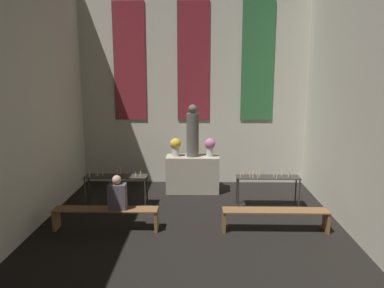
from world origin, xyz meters
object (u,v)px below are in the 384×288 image
Objects in this scene: statue at (193,133)px; person_seated at (117,194)px; altar at (193,174)px; flower_vase_left at (175,146)px; pew_back_right at (275,215)px; candle_rack_left at (116,179)px; flower_vase_right at (210,146)px; candle_rack_right at (268,180)px; pew_back_left at (106,214)px.

person_seated is (-1.50, -2.58, -0.88)m from statue.
flower_vase_left is (-0.46, -0.00, 0.78)m from altar.
pew_back_right is at bearing -49.40° from flower_vase_left.
person_seated is (-1.50, -2.58, 0.27)m from altar.
altar is 1.02× the size of statue.
flower_vase_right is at bearing 26.32° from candle_rack_left.
person_seated is (-3.33, -1.44, 0.10)m from candle_rack_right.
altar is 2.18m from candle_rack_left.
pew_back_left is at bearing -124.12° from altar.
flower_vase_left is 3.03m from pew_back_left.
flower_vase_right is 3.53m from pew_back_left.
altar is 0.94× the size of candle_rack_left.
flower_vase_right reaches higher than pew_back_left.
flower_vase_right is (0.46, -0.00, 0.78)m from altar.
pew_back_right is at bearing -63.53° from flower_vase_right.
candle_rack_left is (-1.38, -1.14, -0.61)m from flower_vase_left.
flower_vase_left reaches higher than person_seated.
altar reaches higher than candle_rack_right.
pew_back_left is at bearing -124.12° from statue.
altar is 2.00× the size of person_seated.
altar reaches higher than pew_back_left.
flower_vase_right is 1.89m from candle_rack_right.
statue is (0.00, 0.00, 1.14)m from altar.
pew_back_left is at bearing -130.60° from flower_vase_right.
flower_vase_left reaches higher than candle_rack_right.
statue is 0.59m from flower_vase_right.
person_seated is (-1.03, -2.58, -0.52)m from flower_vase_left.
altar is at bearing 124.12° from pew_back_right.
flower_vase_left is at bearing -180.00° from altar.
flower_vase_left is (-0.46, -0.00, -0.36)m from statue.
candle_rack_right is (3.68, -0.00, 0.00)m from candle_rack_left.
candle_rack_right is at bearing -26.49° from flower_vase_left.
candle_rack_left reaches higher than pew_back_right.
candle_rack_right is (1.37, -1.15, -0.61)m from flower_vase_right.
candle_rack_right is 3.63m from person_seated.
person_seated is (-3.25, -0.00, 0.43)m from pew_back_right.
person_seated reaches higher than pew_back_left.
statue is at bearing 0.00° from altar.
flower_vase_right reaches higher than candle_rack_right.
candle_rack_right reaches higher than pew_back_right.
person_seated reaches higher than pew_back_right.
pew_back_left is 3.50m from pew_back_right.
flower_vase_left reaches higher than pew_back_right.
candle_rack_left reaches higher than candle_rack_right.
altar is 2.17m from candle_rack_right.
flower_vase_left is at bearing 68.20° from person_seated.
pew_back_right is at bearing -93.38° from candle_rack_right.
altar is 0.91m from flower_vase_right.
flower_vase_right is 3.28m from person_seated.
person_seated is (-1.96, -2.58, -0.52)m from flower_vase_right.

